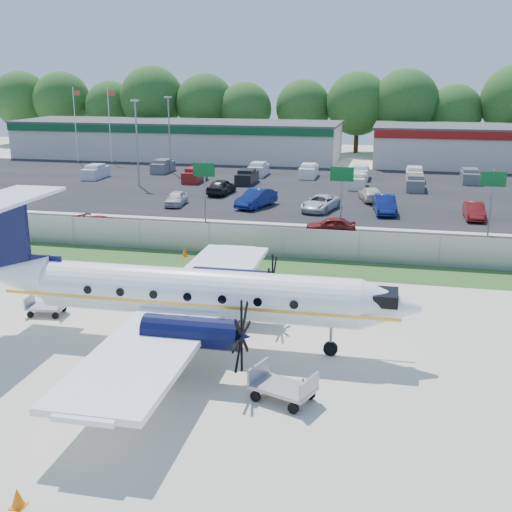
% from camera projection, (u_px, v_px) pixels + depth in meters
% --- Properties ---
extents(ground, '(170.00, 170.00, 0.00)m').
position_uv_depth(ground, '(228.00, 339.00, 29.28)').
color(ground, beige).
rests_on(ground, ground).
extents(grass_verge, '(170.00, 4.00, 0.02)m').
position_uv_depth(grass_verge, '(276.00, 265.00, 40.55)').
color(grass_verge, '#2D561E').
rests_on(grass_verge, ground).
extents(access_road, '(170.00, 8.00, 0.02)m').
position_uv_depth(access_road, '(294.00, 239.00, 47.12)').
color(access_road, black).
rests_on(access_road, ground).
extents(parking_lot, '(170.00, 32.00, 0.02)m').
position_uv_depth(parking_lot, '(326.00, 190.00, 66.83)').
color(parking_lot, black).
rests_on(parking_lot, ground).
extents(perimeter_fence, '(120.00, 0.06, 1.99)m').
position_uv_depth(perimeter_fence, '(282.00, 242.00, 42.15)').
color(perimeter_fence, gray).
rests_on(perimeter_fence, ground).
extents(building_west, '(46.40, 12.40, 5.24)m').
position_uv_depth(building_west, '(177.00, 139.00, 91.74)').
color(building_west, beige).
rests_on(building_west, ground).
extents(sign_left, '(1.80, 0.26, 5.00)m').
position_uv_depth(sign_left, '(204.00, 178.00, 51.46)').
color(sign_left, gray).
rests_on(sign_left, ground).
extents(sign_mid, '(1.80, 0.26, 5.00)m').
position_uv_depth(sign_mid, '(342.00, 183.00, 49.18)').
color(sign_mid, gray).
rests_on(sign_mid, ground).
extents(sign_right, '(1.80, 0.26, 5.00)m').
position_uv_depth(sign_right, '(492.00, 188.00, 46.89)').
color(sign_right, gray).
rests_on(sign_right, ground).
extents(flagpole_west, '(1.06, 0.12, 10.00)m').
position_uv_depth(flagpole_west, '(76.00, 120.00, 86.84)').
color(flagpole_west, white).
rests_on(flagpole_west, ground).
extents(flagpole_east, '(1.06, 0.12, 10.00)m').
position_uv_depth(flagpole_east, '(110.00, 121.00, 85.80)').
color(flagpole_east, white).
rests_on(flagpole_east, ground).
extents(light_pole_nw, '(0.90, 0.35, 9.09)m').
position_uv_depth(light_pole_nw, '(137.00, 137.00, 67.68)').
color(light_pole_nw, gray).
rests_on(light_pole_nw, ground).
extents(light_pole_sw, '(0.90, 0.35, 9.09)m').
position_uv_depth(light_pole_sw, '(169.00, 129.00, 77.07)').
color(light_pole_sw, gray).
rests_on(light_pole_sw, ground).
extents(tree_line, '(112.00, 6.00, 14.00)m').
position_uv_depth(tree_line, '(351.00, 152.00, 98.76)').
color(tree_line, '#225117').
rests_on(tree_line, ground).
extents(aircraft, '(20.10, 19.86, 6.27)m').
position_uv_depth(aircraft, '(189.00, 292.00, 28.22)').
color(aircraft, white).
rests_on(aircraft, ground).
extents(pushback_tug, '(2.76, 2.10, 1.42)m').
position_uv_depth(pushback_tug, '(226.00, 301.00, 32.24)').
color(pushback_tug, white).
rests_on(pushback_tug, ground).
extents(baggage_cart_near, '(1.95, 1.30, 0.97)m').
position_uv_depth(baggage_cart_near, '(47.00, 306.00, 32.19)').
color(baggage_cart_near, gray).
rests_on(baggage_cart_near, ground).
extents(baggage_cart_far, '(2.63, 2.10, 1.21)m').
position_uv_depth(baggage_cart_far, '(283.00, 387.00, 23.68)').
color(baggage_cart_far, gray).
rests_on(baggage_cart_far, ground).
extents(cone_nose, '(0.43, 0.43, 0.61)m').
position_uv_depth(cone_nose, '(303.00, 385.00, 24.41)').
color(cone_nose, orange).
rests_on(cone_nose, ground).
extents(cone_port_wing, '(0.41, 0.41, 0.59)m').
position_uv_depth(cone_port_wing, '(17.00, 498.00, 17.91)').
color(cone_port_wing, orange).
rests_on(cone_port_wing, ground).
extents(cone_starboard_wing, '(0.43, 0.43, 0.61)m').
position_uv_depth(cone_starboard_wing, '(185.00, 252.00, 42.52)').
color(cone_starboard_wing, orange).
rests_on(cone_starboard_wing, ground).
extents(road_car_west, '(5.34, 3.50, 1.44)m').
position_uv_depth(road_car_west, '(105.00, 236.00, 47.82)').
color(road_car_west, maroon).
rests_on(road_car_west, ground).
extents(road_car_mid, '(3.87, 1.82, 1.28)m').
position_uv_depth(road_car_mid, '(331.00, 234.00, 48.64)').
color(road_car_mid, maroon).
rests_on(road_car_mid, ground).
extents(parked_car_a, '(1.84, 3.96, 1.31)m').
position_uv_depth(parked_car_a, '(177.00, 205.00, 59.08)').
color(parked_car_a, silver).
rests_on(parked_car_a, ground).
extents(parked_car_b, '(3.22, 5.27, 1.64)m').
position_uv_depth(parked_car_b, '(256.00, 207.00, 58.27)').
color(parked_car_b, navy).
rests_on(parked_car_b, ground).
extents(parked_car_c, '(3.47, 5.37, 1.38)m').
position_uv_depth(parked_car_c, '(320.00, 211.00, 56.75)').
color(parked_car_c, silver).
rests_on(parked_car_c, ground).
extents(parked_car_d, '(2.31, 5.05, 1.61)m').
position_uv_depth(parked_car_d, '(384.00, 213.00, 55.68)').
color(parked_car_d, navy).
rests_on(parked_car_d, ground).
extents(parked_car_e, '(1.57, 4.33, 1.42)m').
position_uv_depth(parked_car_e, '(473.00, 219.00, 53.53)').
color(parked_car_e, maroon).
rests_on(parked_car_e, ground).
extents(parked_car_f, '(2.29, 4.75, 1.56)m').
position_uv_depth(parked_car_f, '(222.00, 194.00, 64.45)').
color(parked_car_f, black).
rests_on(parked_car_f, ground).
extents(parked_car_g, '(2.80, 4.82, 1.31)m').
position_uv_depth(parked_car_g, '(370.00, 201.00, 61.10)').
color(parked_car_g, beige).
rests_on(parked_car_g, ground).
extents(far_parking_rows, '(56.00, 10.00, 1.60)m').
position_uv_depth(far_parking_rows, '(331.00, 182.00, 71.53)').
color(far_parking_rows, gray).
rests_on(far_parking_rows, ground).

